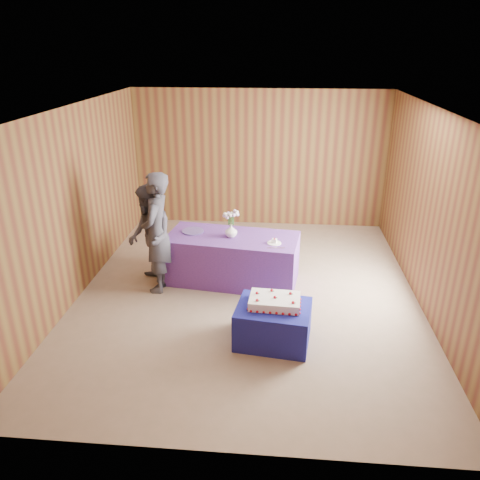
# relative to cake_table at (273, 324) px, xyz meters

# --- Properties ---
(ground) EXTENTS (6.00, 6.00, 0.00)m
(ground) POSITION_rel_cake_table_xyz_m (-0.41, 1.20, -0.25)
(ground) COLOR gray
(ground) RESTS_ON ground
(room_shell) EXTENTS (5.04, 6.04, 2.72)m
(room_shell) POSITION_rel_cake_table_xyz_m (-0.41, 1.20, 1.55)
(room_shell) COLOR brown
(room_shell) RESTS_ON ground
(cake_table) EXTENTS (0.98, 0.81, 0.50)m
(cake_table) POSITION_rel_cake_table_xyz_m (0.00, 0.00, 0.00)
(cake_table) COLOR #1B2198
(cake_table) RESTS_ON ground
(serving_table) EXTENTS (2.10, 1.15, 0.75)m
(serving_table) POSITION_rel_cake_table_xyz_m (-0.67, 1.60, 0.12)
(serving_table) COLOR #6E3594
(serving_table) RESTS_ON ground
(sheet_cake) EXTENTS (0.67, 0.48, 0.15)m
(sheet_cake) POSITION_rel_cake_table_xyz_m (0.01, 0.04, 0.31)
(sheet_cake) COLOR white
(sheet_cake) RESTS_ON cake_table
(vase) EXTENTS (0.20, 0.20, 0.19)m
(vase) POSITION_rel_cake_table_xyz_m (-0.69, 1.58, 0.60)
(vase) COLOR white
(vase) RESTS_ON serving_table
(flower_spray) EXTENTS (0.25, 0.25, 0.19)m
(flower_spray) POSITION_rel_cake_table_xyz_m (-0.69, 1.58, 0.86)
(flower_spray) COLOR #255B24
(flower_spray) RESTS_ON vase
(platter) EXTENTS (0.41, 0.41, 0.02)m
(platter) POSITION_rel_cake_table_xyz_m (-1.31, 1.74, 0.51)
(platter) COLOR #59478F
(platter) RESTS_ON serving_table
(plate) EXTENTS (0.26, 0.26, 0.01)m
(plate) POSITION_rel_cake_table_xyz_m (-0.03, 1.39, 0.51)
(plate) COLOR white
(plate) RESTS_ON serving_table
(cake_slice) EXTENTS (0.08, 0.08, 0.09)m
(cake_slice) POSITION_rel_cake_table_xyz_m (-0.03, 1.38, 0.55)
(cake_slice) COLOR white
(cake_slice) RESTS_ON plate
(knife) EXTENTS (0.26, 0.05, 0.00)m
(knife) POSITION_rel_cake_table_xyz_m (0.00, 1.22, 0.50)
(knife) COLOR silver
(knife) RESTS_ON serving_table
(guest_left) EXTENTS (0.44, 0.67, 1.82)m
(guest_left) POSITION_rel_cake_table_xyz_m (-1.75, 1.25, 0.66)
(guest_left) COLOR #34343E
(guest_left) RESTS_ON ground
(guest_right) EXTENTS (0.88, 0.97, 1.61)m
(guest_right) POSITION_rel_cake_table_xyz_m (-1.88, 1.31, 0.56)
(guest_right) COLOR #383742
(guest_right) RESTS_ON ground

